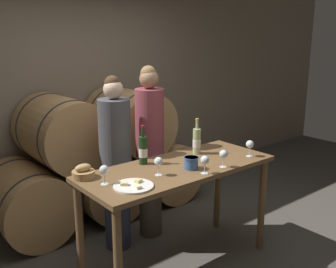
{
  "coord_description": "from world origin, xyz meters",
  "views": [
    {
      "loc": [
        -2.06,
        -2.39,
        2.04
      ],
      "look_at": [
        0.0,
        0.14,
        1.19
      ],
      "focal_mm": 42.0,
      "sensor_mm": 36.0,
      "label": 1
    }
  ],
  "objects_px": {
    "tasting_table": "(178,180)",
    "wine_glass_far_right": "(250,145)",
    "wine_bottle_white": "(197,141)",
    "blue_crock": "(191,162)",
    "wine_glass_center": "(205,161)",
    "wine_bottle_red": "(143,150)",
    "wine_glass_far_left": "(104,170)",
    "person_left": "(116,163)",
    "person_right": "(150,150)",
    "cheese_plate": "(133,186)",
    "wine_glass_right": "(224,155)",
    "wine_glass_left": "(159,162)",
    "bread_basket": "(83,173)"
  },
  "relations": [
    {
      "from": "tasting_table",
      "to": "wine_glass_far_right",
      "type": "relative_size",
      "value": 11.43
    },
    {
      "from": "wine_bottle_white",
      "to": "bread_basket",
      "type": "height_order",
      "value": "wine_bottle_white"
    },
    {
      "from": "bread_basket",
      "to": "wine_glass_left",
      "type": "height_order",
      "value": "wine_glass_left"
    },
    {
      "from": "wine_bottle_white",
      "to": "wine_glass_left",
      "type": "bearing_deg",
      "value": -159.69
    },
    {
      "from": "wine_bottle_white",
      "to": "blue_crock",
      "type": "height_order",
      "value": "wine_bottle_white"
    },
    {
      "from": "blue_crock",
      "to": "wine_glass_far_right",
      "type": "height_order",
      "value": "wine_glass_far_right"
    },
    {
      "from": "person_left",
      "to": "wine_glass_left",
      "type": "bearing_deg",
      "value": -92.58
    },
    {
      "from": "blue_crock",
      "to": "wine_glass_center",
      "type": "bearing_deg",
      "value": -88.09
    },
    {
      "from": "wine_bottle_red",
      "to": "wine_glass_right",
      "type": "xyz_separation_m",
      "value": [
        0.47,
        -0.49,
        -0.01
      ]
    },
    {
      "from": "wine_glass_left",
      "to": "wine_glass_center",
      "type": "distance_m",
      "value": 0.37
    },
    {
      "from": "person_left",
      "to": "wine_glass_far_right",
      "type": "distance_m",
      "value": 1.25
    },
    {
      "from": "wine_bottle_red",
      "to": "wine_glass_center",
      "type": "relative_size",
      "value": 2.25
    },
    {
      "from": "tasting_table",
      "to": "blue_crock",
      "type": "height_order",
      "value": "blue_crock"
    },
    {
      "from": "wine_glass_far_left",
      "to": "wine_glass_right",
      "type": "height_order",
      "value": "same"
    },
    {
      "from": "person_right",
      "to": "wine_glass_center",
      "type": "distance_m",
      "value": 0.92
    },
    {
      "from": "person_right",
      "to": "wine_glass_left",
      "type": "relative_size",
      "value": 11.58
    },
    {
      "from": "wine_bottle_white",
      "to": "wine_bottle_red",
      "type": "bearing_deg",
      "value": 172.6
    },
    {
      "from": "tasting_table",
      "to": "person_right",
      "type": "height_order",
      "value": "person_right"
    },
    {
      "from": "tasting_table",
      "to": "cheese_plate",
      "type": "bearing_deg",
      "value": -165.04
    },
    {
      "from": "wine_glass_left",
      "to": "wine_glass_right",
      "type": "height_order",
      "value": "same"
    },
    {
      "from": "bread_basket",
      "to": "person_right",
      "type": "bearing_deg",
      "value": 22.15
    },
    {
      "from": "wine_glass_far_left",
      "to": "wine_glass_far_right",
      "type": "bearing_deg",
      "value": -9.71
    },
    {
      "from": "tasting_table",
      "to": "wine_glass_center",
      "type": "distance_m",
      "value": 0.37
    },
    {
      "from": "blue_crock",
      "to": "cheese_plate",
      "type": "height_order",
      "value": "blue_crock"
    },
    {
      "from": "person_left",
      "to": "wine_glass_far_right",
      "type": "xyz_separation_m",
      "value": [
        0.91,
        -0.83,
        0.19
      ]
    },
    {
      "from": "cheese_plate",
      "to": "wine_glass_right",
      "type": "height_order",
      "value": "wine_glass_right"
    },
    {
      "from": "wine_bottle_red",
      "to": "wine_glass_far_right",
      "type": "relative_size",
      "value": 2.25
    },
    {
      "from": "person_right",
      "to": "bread_basket",
      "type": "height_order",
      "value": "person_right"
    },
    {
      "from": "wine_glass_far_left",
      "to": "wine_glass_left",
      "type": "distance_m",
      "value": 0.44
    },
    {
      "from": "tasting_table",
      "to": "person_left",
      "type": "bearing_deg",
      "value": 110.99
    },
    {
      "from": "wine_bottle_red",
      "to": "wine_glass_far_left",
      "type": "distance_m",
      "value": 0.54
    },
    {
      "from": "blue_crock",
      "to": "wine_glass_left",
      "type": "height_order",
      "value": "wine_glass_left"
    },
    {
      "from": "wine_glass_far_left",
      "to": "wine_glass_left",
      "type": "bearing_deg",
      "value": -13.09
    },
    {
      "from": "person_left",
      "to": "wine_glass_right",
      "type": "distance_m",
      "value": 1.04
    },
    {
      "from": "bread_basket",
      "to": "wine_bottle_red",
      "type": "bearing_deg",
      "value": -1.72
    },
    {
      "from": "person_left",
      "to": "wine_glass_far_right",
      "type": "height_order",
      "value": "person_left"
    },
    {
      "from": "person_left",
      "to": "wine_glass_right",
      "type": "xyz_separation_m",
      "value": [
        0.51,
        -0.88,
        0.19
      ]
    },
    {
      "from": "person_right",
      "to": "wine_bottle_white",
      "type": "bearing_deg",
      "value": -66.67
    },
    {
      "from": "wine_bottle_red",
      "to": "wine_bottle_white",
      "type": "height_order",
      "value": "wine_bottle_red"
    },
    {
      "from": "blue_crock",
      "to": "bread_basket",
      "type": "bearing_deg",
      "value": 154.7
    },
    {
      "from": "person_right",
      "to": "blue_crock",
      "type": "distance_m",
      "value": 0.76
    },
    {
      "from": "bread_basket",
      "to": "cheese_plate",
      "type": "height_order",
      "value": "bread_basket"
    },
    {
      "from": "blue_crock",
      "to": "wine_glass_center",
      "type": "relative_size",
      "value": 0.81
    },
    {
      "from": "person_left",
      "to": "blue_crock",
      "type": "bearing_deg",
      "value": -70.09
    },
    {
      "from": "wine_glass_right",
      "to": "wine_glass_far_right",
      "type": "bearing_deg",
      "value": 7.59
    },
    {
      "from": "wine_glass_right",
      "to": "wine_glass_center",
      "type": "bearing_deg",
      "value": -176.38
    },
    {
      "from": "tasting_table",
      "to": "wine_glass_far_left",
      "type": "height_order",
      "value": "wine_glass_far_left"
    },
    {
      "from": "tasting_table",
      "to": "cheese_plate",
      "type": "xyz_separation_m",
      "value": [
        -0.56,
        -0.15,
        0.14
      ]
    },
    {
      "from": "bread_basket",
      "to": "wine_glass_center",
      "type": "bearing_deg",
      "value": -33.47
    },
    {
      "from": "wine_glass_left",
      "to": "wine_glass_far_right",
      "type": "height_order",
      "value": "same"
    }
  ]
}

